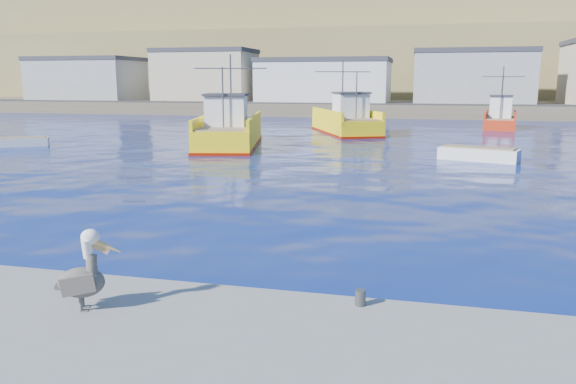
# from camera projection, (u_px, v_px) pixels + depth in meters

# --- Properties ---
(ground) EXTENTS (260.00, 260.00, 0.00)m
(ground) POSITION_uv_depth(u_px,v_px,m) (258.00, 262.00, 14.48)
(ground) COLOR #07115B
(ground) RESTS_ON ground
(dock_bollards) EXTENTS (36.20, 0.20, 0.30)m
(dock_bollards) POSITION_uv_depth(u_px,v_px,m) (238.00, 287.00, 10.97)
(dock_bollards) COLOR #4C4C4C
(dock_bollards) RESTS_ON dock
(far_shore) EXTENTS (200.00, 81.00, 24.00)m
(far_shore) POSITION_uv_depth(u_px,v_px,m) (407.00, 59.00, 116.83)
(far_shore) COLOR brown
(far_shore) RESTS_ON ground
(trawler_yellow_a) EXTENTS (6.27, 12.10, 6.55)m
(trawler_yellow_a) POSITION_uv_depth(u_px,v_px,m) (229.00, 131.00, 40.02)
(trawler_yellow_a) COLOR yellow
(trawler_yellow_a) RESTS_ON ground
(trawler_yellow_b) EXTENTS (7.78, 11.36, 6.45)m
(trawler_yellow_b) POSITION_uv_depth(u_px,v_px,m) (346.00, 122.00, 49.85)
(trawler_yellow_b) COLOR yellow
(trawler_yellow_b) RESTS_ON ground
(boat_orange) EXTENTS (3.97, 7.85, 5.98)m
(boat_orange) POSITION_uv_depth(u_px,v_px,m) (500.00, 118.00, 54.87)
(boat_orange) COLOR red
(boat_orange) RESTS_ON ground
(skiff_left) EXTENTS (3.77, 2.95, 0.79)m
(skiff_left) POSITION_uv_depth(u_px,v_px,m) (21.00, 143.00, 39.98)
(skiff_left) COLOR silver
(skiff_left) RESTS_ON ground
(skiff_mid) EXTENTS (4.71, 2.85, 0.97)m
(skiff_mid) POSITION_uv_depth(u_px,v_px,m) (479.00, 155.00, 32.88)
(skiff_mid) COLOR silver
(skiff_mid) RESTS_ON ground
(pelican) EXTENTS (1.19, 0.77, 1.51)m
(pelican) POSITION_uv_depth(u_px,v_px,m) (84.00, 276.00, 10.16)
(pelican) COLOR #595451
(pelican) RESTS_ON dock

